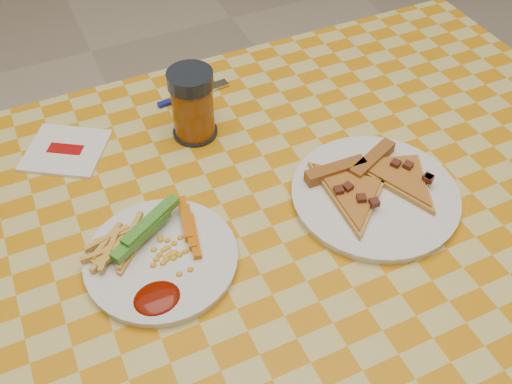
% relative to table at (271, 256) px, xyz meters
% --- Properties ---
extents(table, '(1.28, 0.88, 0.76)m').
position_rel_table_xyz_m(table, '(0.00, 0.00, 0.00)').
color(table, silver).
rests_on(table, ground).
extents(plate_left, '(0.21, 0.21, 0.01)m').
position_rel_table_xyz_m(plate_left, '(-0.17, 0.01, 0.08)').
color(plate_left, white).
rests_on(plate_left, table).
extents(plate_right, '(0.30, 0.30, 0.01)m').
position_rel_table_xyz_m(plate_right, '(0.16, -0.02, 0.08)').
color(plate_right, white).
rests_on(plate_right, table).
extents(fries_veggies, '(0.19, 0.17, 0.04)m').
position_rel_table_xyz_m(fries_veggies, '(-0.18, 0.02, 0.10)').
color(fries_veggies, '#F3C64D').
rests_on(fries_veggies, plate_left).
extents(pizza_slices, '(0.24, 0.22, 0.02)m').
position_rel_table_xyz_m(pizza_slices, '(0.17, -0.00, 0.09)').
color(pizza_slices, gold).
rests_on(pizza_slices, plate_right).
extents(drink_glass, '(0.08, 0.08, 0.12)m').
position_rel_table_xyz_m(drink_glass, '(-0.03, 0.24, 0.13)').
color(drink_glass, black).
rests_on(drink_glass, table).
extents(napkin, '(0.17, 0.16, 0.01)m').
position_rel_table_xyz_m(napkin, '(-0.24, 0.29, 0.08)').
color(napkin, white).
rests_on(napkin, table).
extents(fork, '(0.14, 0.03, 0.01)m').
position_rel_table_xyz_m(fork, '(0.01, 0.34, 0.08)').
color(fork, navy).
rests_on(fork, table).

